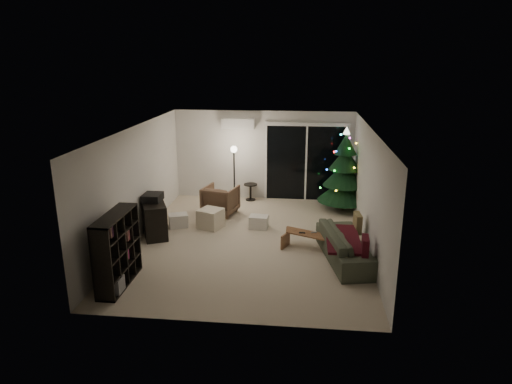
% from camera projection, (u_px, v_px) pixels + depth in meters
% --- Properties ---
extents(room, '(6.50, 7.51, 2.60)m').
position_uv_depth(room, '(276.00, 180.00, 11.18)').
color(room, beige).
rests_on(room, ground).
extents(bookshelf, '(0.70, 1.36, 1.32)m').
position_uv_depth(bookshelf, '(108.00, 250.00, 8.03)').
color(bookshelf, black).
rests_on(bookshelf, floor).
extents(media_cabinet, '(0.94, 1.34, 0.79)m').
position_uv_depth(media_cabinet, '(154.00, 217.00, 10.44)').
color(media_cabinet, black).
rests_on(media_cabinet, floor).
extents(stereo, '(0.40, 0.47, 0.17)m').
position_uv_depth(stereo, '(152.00, 197.00, 10.30)').
color(stereo, black).
rests_on(stereo, media_cabinet).
extents(armchair, '(0.96, 0.98, 0.75)m').
position_uv_depth(armchair, '(221.00, 200.00, 11.75)').
color(armchair, brown).
rests_on(armchair, floor).
extents(ottoman, '(0.66, 0.66, 0.46)m').
position_uv_depth(ottoman, '(211.00, 218.00, 10.84)').
color(ottoman, beige).
rests_on(ottoman, floor).
extents(cardboard_box_a, '(0.53, 0.47, 0.31)m').
position_uv_depth(cardboard_box_a, '(178.00, 220.00, 10.91)').
color(cardboard_box_a, silver).
rests_on(cardboard_box_a, floor).
extents(cardboard_box_b, '(0.46, 0.36, 0.30)m').
position_uv_depth(cardboard_box_b, '(259.00, 222.00, 10.82)').
color(cardboard_box_b, silver).
rests_on(cardboard_box_b, floor).
extents(side_table, '(0.45, 0.45, 0.47)m').
position_uv_depth(side_table, '(251.00, 192.00, 12.92)').
color(side_table, black).
rests_on(side_table, floor).
extents(floor_lamp, '(0.25, 0.25, 1.58)m').
position_uv_depth(floor_lamp, '(234.00, 177.00, 12.32)').
color(floor_lamp, black).
rests_on(floor_lamp, floor).
extents(sofa, '(1.22, 2.21, 0.61)m').
position_uv_depth(sofa, '(348.00, 245.00, 9.10)').
color(sofa, '#3F4535').
rests_on(sofa, floor).
extents(sofa_throw, '(0.65, 1.51, 0.05)m').
position_uv_depth(sofa_throw, '(343.00, 239.00, 9.07)').
color(sofa_throw, '#451116').
rests_on(sofa_throw, sofa).
extents(cushion_a, '(0.16, 0.41, 0.40)m').
position_uv_depth(cushion_a, '(358.00, 223.00, 9.62)').
color(cushion_a, olive).
rests_on(cushion_a, sofa).
extents(cushion_b, '(0.15, 0.41, 0.40)m').
position_uv_depth(cushion_b, '(365.00, 248.00, 8.38)').
color(cushion_b, '#451116').
rests_on(cushion_b, sofa).
extents(coffee_table, '(1.12, 0.77, 0.34)m').
position_uv_depth(coffee_table, '(309.00, 241.00, 9.68)').
color(coffee_table, '#956140').
rests_on(coffee_table, floor).
extents(remote_a, '(0.13, 0.04, 0.02)m').
position_uv_depth(remote_a, '(302.00, 233.00, 9.65)').
color(remote_a, black).
rests_on(remote_a, coffee_table).
extents(remote_b, '(0.13, 0.08, 0.02)m').
position_uv_depth(remote_b, '(314.00, 232.00, 9.67)').
color(remote_b, slate).
rests_on(remote_b, coffee_table).
extents(christmas_tree, '(1.60, 1.60, 2.21)m').
position_uv_depth(christmas_tree, '(345.00, 169.00, 11.88)').
color(christmas_tree, '#173A1F').
rests_on(christmas_tree, floor).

